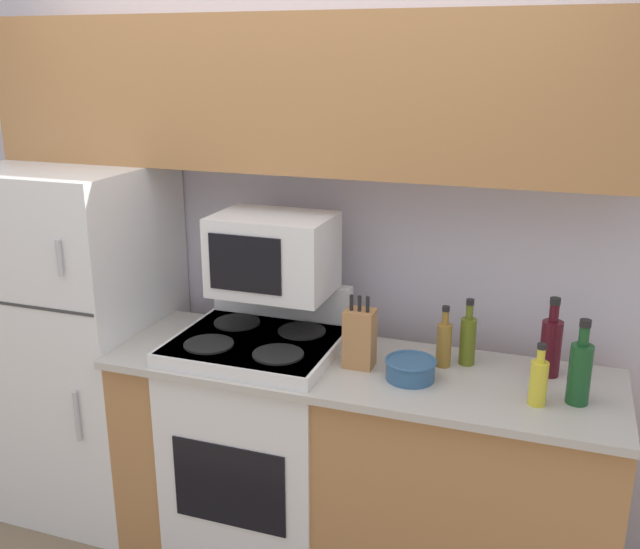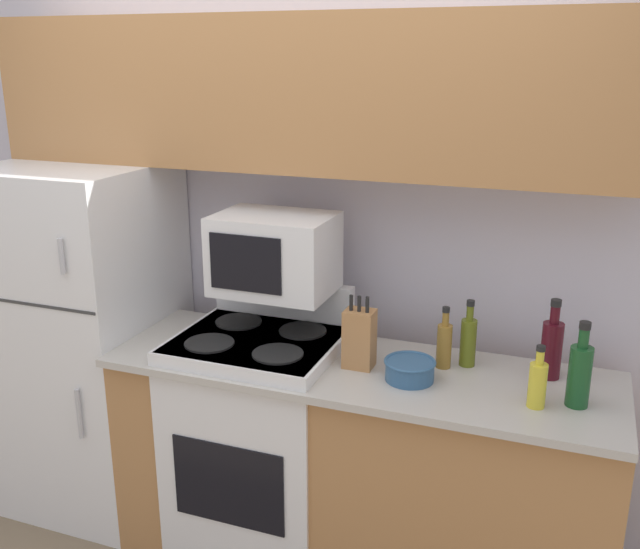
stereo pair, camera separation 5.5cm
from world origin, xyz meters
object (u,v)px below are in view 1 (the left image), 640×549
object	(u,v)px
bowl	(410,368)
bottle_cooking_spray	(538,381)
knife_block	(360,338)
bottle_wine_green	(580,371)
stove	(260,441)
bottle_wine_red	(551,345)
bottle_olive_oil	(468,339)
microwave	(273,254)
bottle_vinegar	(444,343)
refrigerator	(83,340)

from	to	relation	value
bowl	bottle_cooking_spray	distance (m)	0.45
knife_block	bottle_wine_green	bearing A→B (deg)	-2.95
stove	bottle_wine_green	bearing A→B (deg)	-2.32
stove	bottle_wine_red	distance (m)	1.24
bottle_olive_oil	bottle_wine_red	size ratio (longest dim) A/B	0.87
bottle_wine_green	bottle_wine_red	distance (m)	0.22
bottle_wine_green	bottle_wine_red	bearing A→B (deg)	117.08
bottle_cooking_spray	bottle_wine_green	bearing A→B (deg)	24.15
microwave	bottle_vinegar	world-z (taller)	microwave
stove	bottle_wine_red	bearing A→B (deg)	7.63
microwave	bottle_olive_oil	xyz separation A→B (m)	(0.77, 0.04, -0.27)
knife_block	bowl	bearing A→B (deg)	-12.87
refrigerator	bottle_wine_green	xyz separation A→B (m)	(2.11, -0.13, 0.23)
knife_block	bottle_vinegar	world-z (taller)	knife_block
refrigerator	knife_block	distance (m)	1.35
bottle_olive_oil	bowl	bearing A→B (deg)	-130.26
refrigerator	bowl	bearing A→B (deg)	-4.96
bottle_olive_oil	bottle_wine_red	distance (m)	0.30
stove	bowl	xyz separation A→B (m)	(0.63, -0.06, 0.45)
knife_block	bottle_olive_oil	xyz separation A→B (m)	(0.38, 0.16, -0.01)
bowl	bottle_cooking_spray	world-z (taller)	bottle_cooking_spray
stove	microwave	size ratio (longest dim) A/B	2.42
bottle_wine_red	refrigerator	bearing A→B (deg)	-177.99
stove	bottle_wine_green	distance (m)	1.32
bottle_cooking_spray	stove	bearing A→B (deg)	174.39
refrigerator	stove	bearing A→B (deg)	-4.91
bottle_wine_green	bottle_olive_oil	xyz separation A→B (m)	(-0.40, 0.20, -0.02)
knife_block	bottle_cooking_spray	bearing A→B (deg)	-8.49
microwave	bowl	size ratio (longest dim) A/B	2.45
bottle_wine_green	bottle_vinegar	size ratio (longest dim) A/B	1.25
bottle_vinegar	bottle_cooking_spray	size ratio (longest dim) A/B	1.09
refrigerator	stove	xyz separation A→B (m)	(0.91, -0.08, -0.30)
refrigerator	bottle_wine_red	distance (m)	2.03
knife_block	bottle_olive_oil	bearing A→B (deg)	22.42
knife_block	bottle_wine_red	xyz separation A→B (m)	(0.68, 0.16, 0.00)
microwave	bottle_wine_red	xyz separation A→B (m)	(1.07, 0.04, -0.26)
microwave	bottle_vinegar	size ratio (longest dim) A/B	1.93
knife_block	bowl	size ratio (longest dim) A/B	1.51
refrigerator	microwave	world-z (taller)	refrigerator
bowl	bottle_wine_green	xyz separation A→B (m)	(0.57, 0.01, 0.08)
bottle_wine_green	microwave	bearing A→B (deg)	172.43
bottle_wine_red	knife_block	bearing A→B (deg)	-167.00
stove	bottle_wine_green	size ratio (longest dim) A/B	3.73
knife_block	bottle_cooking_spray	distance (m)	0.66
microwave	bottle_vinegar	bearing A→B (deg)	-0.70
bottle_olive_oil	bottle_cooking_spray	world-z (taller)	bottle_olive_oil
stove	bottle_cooking_spray	world-z (taller)	bottle_cooking_spray
bottle_olive_oil	bottle_wine_red	world-z (taller)	bottle_wine_red
microwave	bottle_wine_green	distance (m)	1.21
bottle_wine_green	bottle_wine_red	size ratio (longest dim) A/B	1.00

